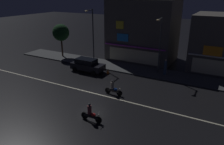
% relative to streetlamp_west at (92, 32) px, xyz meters
% --- Properties ---
extents(ground_plane, '(140.00, 140.00, 0.00)m').
position_rel_streetlamp_west_xyz_m(ground_plane, '(5.06, -7.85, -4.46)').
color(ground_plane, black).
extents(lane_divider_stripe, '(33.69, 0.16, 0.01)m').
position_rel_streetlamp_west_xyz_m(lane_divider_stripe, '(5.06, -7.85, -4.46)').
color(lane_divider_stripe, beige).
rests_on(lane_divider_stripe, ground).
extents(sidewalk_far, '(35.46, 3.62, 0.14)m').
position_rel_streetlamp_west_xyz_m(sidewalk_far, '(5.06, 0.59, -4.39)').
color(sidewalk_far, '#424447').
rests_on(sidewalk_far, ground).
extents(storefront_left_block, '(7.31, 6.89, 7.06)m').
position_rel_streetlamp_west_xyz_m(storefront_left_block, '(15.70, 5.76, -0.94)').
color(storefront_left_block, '#56514C').
rests_on(storefront_left_block, ground).
extents(storefront_center_block, '(9.27, 6.54, 8.67)m').
position_rel_streetlamp_west_xyz_m(storefront_center_block, '(5.06, 5.59, -0.13)').
color(storefront_center_block, '#56514C').
rests_on(storefront_center_block, ground).
extents(streetlamp_west, '(0.44, 1.64, 7.36)m').
position_rel_streetlamp_west_xyz_m(streetlamp_west, '(0.00, 0.00, 0.00)').
color(streetlamp_west, '#47494C').
rests_on(streetlamp_west, sidewalk_far).
extents(streetlamp_mid, '(0.44, 1.64, 6.71)m').
position_rel_streetlamp_west_xyz_m(streetlamp_mid, '(9.12, 0.55, -0.34)').
color(streetlamp_mid, '#47494C').
rests_on(streetlamp_mid, sidewalk_far).
extents(pedestrian_on_sidewalk, '(0.35, 0.35, 1.92)m').
position_rel_streetlamp_west_xyz_m(pedestrian_on_sidewalk, '(10.08, 0.49, -3.42)').
color(pedestrian_on_sidewalk, '#334766').
rests_on(pedestrian_on_sidewalk, sidewalk_far).
extents(street_tree, '(2.52, 2.52, 4.92)m').
position_rel_streetlamp_west_xyz_m(street_tree, '(-6.23, 0.82, -0.68)').
color(street_tree, '#473323').
rests_on(street_tree, sidewalk_far).
extents(parked_car_near_kerb, '(4.30, 1.98, 1.67)m').
position_rel_streetlamp_west_xyz_m(parked_car_near_kerb, '(0.99, -2.81, -3.59)').
color(parked_car_near_kerb, black).
rests_on(parked_car_near_kerb, ground).
extents(motorcycle_lead, '(1.90, 0.60, 1.52)m').
position_rel_streetlamp_west_xyz_m(motorcycle_lead, '(7.07, -7.13, -3.83)').
color(motorcycle_lead, black).
rests_on(motorcycle_lead, ground).
extents(motorcycle_following, '(1.90, 0.60, 1.52)m').
position_rel_streetlamp_west_xyz_m(motorcycle_following, '(7.78, -12.11, -3.83)').
color(motorcycle_following, black).
rests_on(motorcycle_following, ground).
extents(traffic_cone, '(0.36, 0.36, 0.55)m').
position_rel_streetlamp_west_xyz_m(traffic_cone, '(3.65, -2.19, -4.19)').
color(traffic_cone, orange).
rests_on(traffic_cone, ground).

